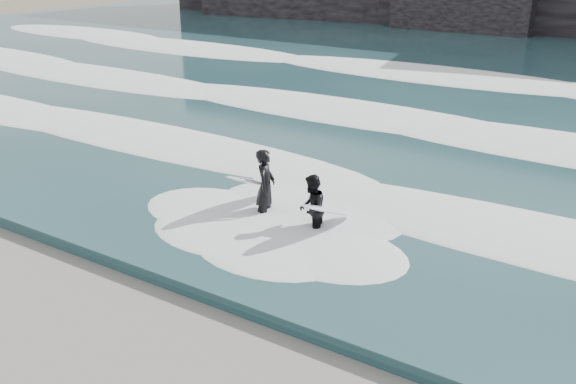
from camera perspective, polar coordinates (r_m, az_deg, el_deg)
name	(u,v)px	position (r m, az deg, el deg)	size (l,w,h in m)	color
sea	(533,72)	(35.31, 20.92, 9.90)	(90.00, 52.00, 0.30)	#22454B
foam_near	(347,187)	(16.87, 5.24, 0.42)	(60.00, 3.20, 0.20)	white
foam_mid	(442,126)	(23.00, 13.52, 5.75)	(60.00, 4.00, 0.24)	white
foam_far	(512,80)	(31.42, 19.30, 9.37)	(60.00, 4.80, 0.30)	white
surfer_left	(263,186)	(15.39, -2.21, 0.53)	(1.05, 2.01, 1.88)	black
surfer_right	(314,209)	(14.48, 2.33, -1.49)	(1.20, 1.99, 1.58)	black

